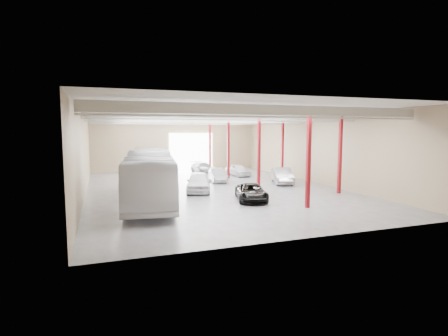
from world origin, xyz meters
TOP-DOWN VIEW (x-y plane):
  - depot_shell at (0.13, 0.48)m, footprint 22.12×32.12m
  - coach_bus at (-6.20, -4.15)m, footprint 5.23×14.45m
  - black_sedan at (1.13, -6.39)m, footprint 3.29×5.02m
  - car_row_a at (-1.63, -1.19)m, footprint 3.38×5.41m
  - car_row_b at (1.87, 4.01)m, footprint 2.12×4.44m
  - car_row_c at (2.50, 12.00)m, footprint 2.54×4.85m
  - car_right_near at (7.66, 0.63)m, footprint 3.22×5.14m
  - car_right_far at (5.64, 7.68)m, footprint 2.23×4.25m

SIDE VIEW (x-z plane):
  - black_sedan at x=1.13m, z-range 0.00..1.28m
  - car_row_c at x=2.50m, z-range 0.00..1.34m
  - car_right_far at x=5.64m, z-range 0.00..1.38m
  - car_row_b at x=1.87m, z-range 0.00..1.40m
  - car_right_near at x=7.66m, z-range 0.00..1.60m
  - car_row_a at x=-1.63m, z-range 0.00..1.72m
  - coach_bus at x=-6.20m, z-range 0.00..3.94m
  - depot_shell at x=0.13m, z-range 1.44..8.51m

